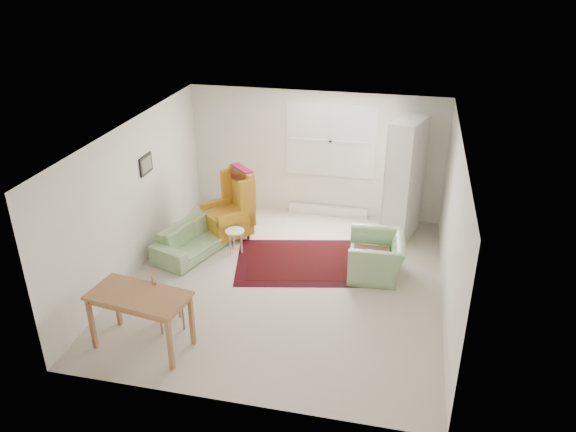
% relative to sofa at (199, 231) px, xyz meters
% --- Properties ---
extents(room, '(5.04, 5.54, 2.51)m').
position_rel_sofa_xyz_m(room, '(1.75, -0.52, 0.89)').
color(room, beige).
rests_on(room, ground).
extents(rug, '(2.77, 2.09, 0.02)m').
position_rel_sofa_xyz_m(rug, '(2.01, -0.03, -0.36)').
color(rug, black).
rests_on(rug, ground).
extents(sofa, '(1.26, 1.96, 0.74)m').
position_rel_sofa_xyz_m(sofa, '(0.00, 0.00, 0.00)').
color(sofa, '#84A870').
rests_on(sofa, ground).
extents(armchair, '(0.96, 1.08, 0.80)m').
position_rel_sofa_xyz_m(armchair, '(3.16, -0.15, 0.03)').
color(armchair, '#84A870').
rests_on(armchair, ground).
extents(wingback_chair, '(1.11, 1.11, 1.32)m').
position_rel_sofa_xyz_m(wingback_chair, '(0.35, 0.56, 0.29)').
color(wingback_chair, orange).
rests_on(wingback_chair, ground).
extents(coffee_table, '(0.56, 0.56, 0.45)m').
position_rel_sofa_xyz_m(coffee_table, '(3.06, -0.29, -0.14)').
color(coffee_table, '#492016').
rests_on(coffee_table, ground).
extents(stool, '(0.34, 0.34, 0.45)m').
position_rel_sofa_xyz_m(stool, '(0.66, 0.03, -0.15)').
color(stool, white).
rests_on(stool, ground).
extents(cabinet, '(0.72, 1.00, 2.24)m').
position_rel_sofa_xyz_m(cabinet, '(3.50, 1.38, 0.75)').
color(cabinet, white).
rests_on(cabinet, ground).
extents(desk, '(1.40, 0.84, 0.83)m').
position_rel_sofa_xyz_m(desk, '(0.23, -2.73, 0.05)').
color(desk, '#A26C41').
rests_on(desk, ground).
extents(desk_chair, '(0.53, 0.53, 0.88)m').
position_rel_sofa_xyz_m(desk_chair, '(0.41, -2.23, 0.07)').
color(desk_chair, '#A26C41').
rests_on(desk_chair, ground).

